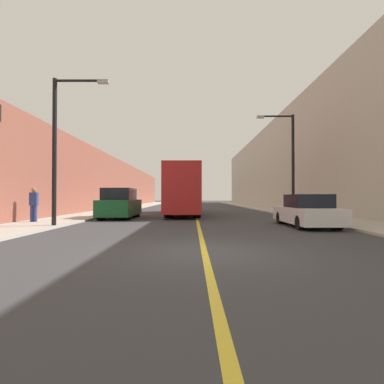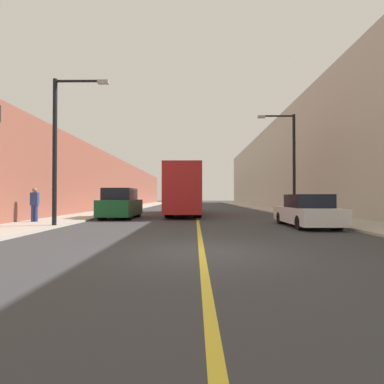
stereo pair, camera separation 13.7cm
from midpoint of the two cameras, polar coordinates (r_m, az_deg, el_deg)
name	(u,v)px [view 1 (the left image)]	position (r m, az deg, el deg)	size (l,w,h in m)	color
ground_plane	(206,252)	(7.82, 2.09, -11.32)	(200.00, 200.00, 0.00)	#38383A
sidewalk_left	(133,207)	(38.48, -11.27, -2.91)	(3.12, 72.00, 0.11)	#B2AA9E
sidewalk_right	(259,207)	(38.59, 12.46, -2.90)	(3.12, 72.00, 0.11)	#B2AA9E
building_row_left	(105,184)	(39.36, -16.34, 1.51)	(4.00, 72.00, 6.08)	brown
building_row_right	(287,165)	(39.67, 17.48, 4.85)	(4.00, 72.00, 10.72)	#B7B2A3
road_center_line	(196,208)	(37.72, 0.61, -3.04)	(0.16, 72.00, 0.01)	gold
bus	(185,190)	(23.58, -1.46, 0.34)	(2.43, 11.40, 3.59)	#AD1E1E
parked_suv_left	(121,204)	(20.08, -13.51, -2.33)	(2.01, 4.69, 1.96)	#145128
car_right_near	(308,212)	(15.12, 20.99, -3.60)	(1.88, 4.63, 1.52)	silver
street_lamp_left	(61,140)	(15.26, -23.88, 8.97)	(2.58, 0.24, 6.77)	black
street_lamp_right	(291,157)	(21.79, 18.15, 6.27)	(2.58, 0.24, 6.97)	black
pedestrian	(35,204)	(17.75, -27.88, -2.04)	(0.39, 0.25, 1.78)	navy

